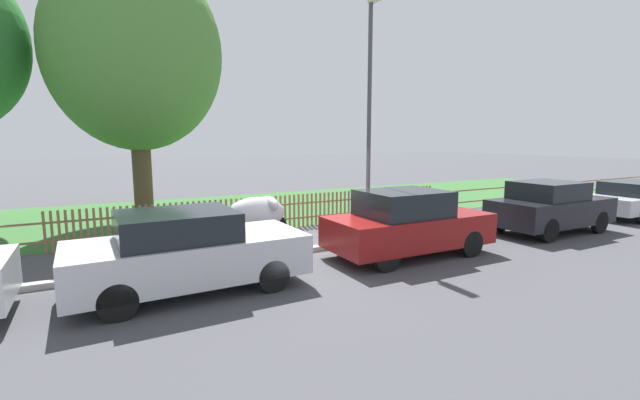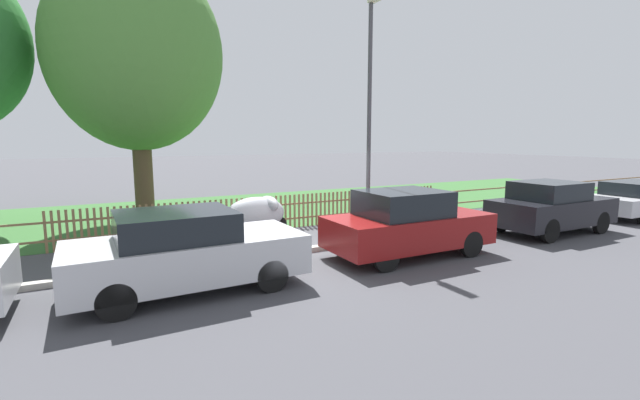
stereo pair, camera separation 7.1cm
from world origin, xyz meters
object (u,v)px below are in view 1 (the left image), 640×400
object	(u,v)px
parked_car_navy_estate	(407,223)
parked_car_white_van	(639,198)
parked_car_red_compact	(550,207)
covered_motorcycle	(257,214)
street_lamp	(372,92)
tree_mid_park	(135,53)
parked_car_black_saloon	(187,251)

from	to	relation	value
parked_car_navy_estate	parked_car_white_van	xyz separation A→B (m)	(10.45, 0.21, -0.12)
parked_car_navy_estate	parked_car_red_compact	distance (m)	5.23
covered_motorcycle	street_lamp	world-z (taller)	street_lamp
parked_car_navy_estate	street_lamp	bearing A→B (deg)	86.10
parked_car_white_van	street_lamp	bearing A→B (deg)	172.23
parked_car_navy_estate	covered_motorcycle	distance (m)	4.12
parked_car_white_van	covered_motorcycle	xyz separation A→B (m)	(-12.95, 3.06, 0.05)
parked_car_red_compact	tree_mid_park	xyz separation A→B (m)	(-10.19, 7.23, 4.58)
street_lamp	covered_motorcycle	bearing A→B (deg)	149.28
covered_motorcycle	parked_car_navy_estate	bearing A→B (deg)	-57.02
parked_car_red_compact	parked_car_navy_estate	bearing A→B (deg)	179.56
parked_car_black_saloon	tree_mid_park	distance (m)	8.58
parked_car_black_saloon	parked_car_navy_estate	bearing A→B (deg)	-1.50
parked_car_navy_estate	parked_car_white_van	world-z (taller)	parked_car_navy_estate
parked_car_navy_estate	covered_motorcycle	xyz separation A→B (m)	(-2.51, 3.27, -0.07)
parked_car_black_saloon	parked_car_navy_estate	world-z (taller)	parked_car_navy_estate
parked_car_black_saloon	parked_car_white_van	xyz separation A→B (m)	(15.42, 0.21, -0.09)
parked_car_navy_estate	parked_car_black_saloon	bearing A→B (deg)	-179.97
parked_car_navy_estate	parked_car_red_compact	world-z (taller)	parked_car_navy_estate
parked_car_black_saloon	street_lamp	world-z (taller)	street_lamp
parked_car_red_compact	street_lamp	world-z (taller)	street_lamp
street_lamp	parked_car_red_compact	bearing A→B (deg)	-18.34
parked_car_red_compact	parked_car_white_van	bearing A→B (deg)	1.59
street_lamp	parked_car_white_van	bearing A→B (deg)	-8.25
parked_car_navy_estate	tree_mid_park	bearing A→B (deg)	124.41
parked_car_black_saloon	parked_car_white_van	world-z (taller)	parked_car_black_saloon
parked_car_red_compact	tree_mid_park	distance (m)	13.31
tree_mid_park	parked_car_white_van	bearing A→B (deg)	-24.55
covered_motorcycle	street_lamp	size ratio (longest dim) A/B	0.30
parked_car_navy_estate	tree_mid_park	xyz separation A→B (m)	(-4.96, 7.25, 4.57)
parked_car_white_van	tree_mid_park	size ratio (longest dim) A/B	0.54
parked_car_navy_estate	covered_motorcycle	size ratio (longest dim) A/B	2.07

